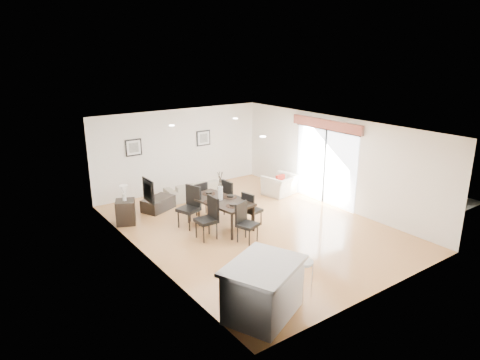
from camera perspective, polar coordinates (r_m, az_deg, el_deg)
ground at (r=11.50m, az=1.69°, el=-6.25°), size 8.00×8.00×0.00m
wall_back at (r=14.31m, az=-8.03°, el=3.98°), size 6.00×0.04×2.70m
wall_front at (r=8.41m, az=18.61°, el=-6.26°), size 6.00×0.04×2.70m
wall_left at (r=9.60m, az=-12.66°, el=-2.84°), size 0.04×8.00×2.70m
wall_right at (r=13.01m, az=12.33°, el=2.43°), size 0.04×8.00×2.70m
ceiling at (r=10.72m, az=1.81°, el=7.12°), size 6.00×8.00×0.02m
sofa at (r=13.69m, az=-6.06°, el=-1.23°), size 1.92×0.90×0.54m
armchair at (r=13.93m, az=5.41°, el=-0.66°), size 1.17×1.07×0.65m
courtyard_plant_a at (r=14.99m, az=22.30°, el=-0.51°), size 0.73×0.67×0.71m
courtyard_plant_b at (r=16.52m, az=14.37°, el=1.64°), size 0.37×0.37×0.61m
dining_table at (r=11.31m, az=-2.62°, el=-3.00°), size 1.18×1.92×0.75m
dining_chair_wnear at (r=10.67m, az=-4.12°, el=-4.73°), size 0.49×0.49×1.07m
dining_chair_wfar at (r=11.42m, az=-6.59°, el=-3.21°), size 0.63×0.63×1.10m
dining_chair_enear at (r=11.35m, az=1.39°, el=-3.69°), size 0.50×0.50×0.95m
dining_chair_efar at (r=12.02m, az=-1.27°, el=-2.17°), size 0.49×0.49×1.06m
dining_chair_head at (r=10.48m, az=0.62°, el=-5.36°), size 0.56×0.56×0.99m
dining_chair_foot at (r=12.26m, az=-5.45°, el=-2.18°), size 0.45×0.45×0.94m
vase at (r=11.18m, az=-2.65°, el=-1.12°), size 0.99×1.51×0.77m
coffee_table at (r=12.82m, az=-10.84°, el=-3.13°), size 1.09×0.89×0.38m
side_table at (r=11.98m, az=-15.00°, el=-4.15°), size 0.66×0.66×0.67m
table_lamp at (r=11.78m, az=-15.22°, el=-1.39°), size 0.22×0.22×0.43m
cushion at (r=13.74m, az=5.39°, el=0.01°), size 0.33×0.13×0.33m
kitchen_island at (r=7.78m, az=3.09°, el=-14.31°), size 1.75×1.58×1.00m
bar_stool at (r=8.28m, az=8.55°, el=-11.28°), size 0.34×0.34×0.75m
framed_print_back_left at (r=13.57m, az=-14.01°, el=4.22°), size 0.52×0.04×0.52m
framed_print_back_right at (r=14.65m, az=-4.90°, el=5.59°), size 0.52×0.04×0.52m
framed_print_left_wall at (r=9.34m, az=-12.12°, el=-1.42°), size 0.04×0.52×0.52m
sliding_door at (r=13.10m, az=11.32°, el=4.01°), size 0.12×2.70×2.57m
courtyard at (r=16.03m, az=17.61°, el=3.19°), size 6.00×6.00×2.00m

